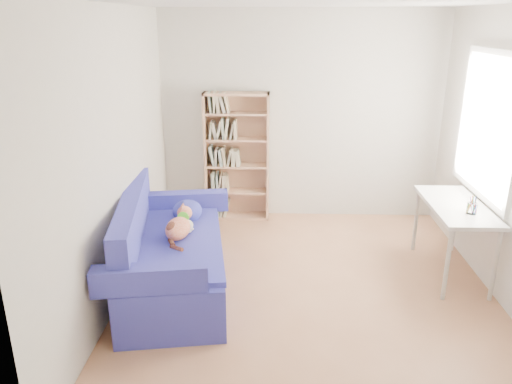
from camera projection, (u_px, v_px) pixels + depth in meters
ground at (307, 290)px, 4.79m from camera, size 4.00×4.00×0.00m
room_shell at (325, 122)px, 4.28m from camera, size 3.54×4.04×2.62m
sofa at (169, 255)px, 4.74m from camera, size 1.17×2.02×0.93m
bookshelf at (237, 162)px, 6.33m from camera, size 0.81×0.25×1.62m
desk at (456, 212)px, 4.92m from camera, size 0.53×1.16×0.75m
pen_cup at (472, 207)px, 4.64m from camera, size 0.09×0.09×0.18m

